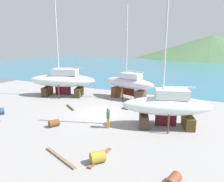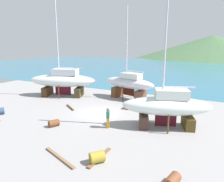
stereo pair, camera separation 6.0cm
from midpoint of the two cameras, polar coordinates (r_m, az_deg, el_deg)
ground_plane at (r=18.78m, az=-6.60°, el=-7.77°), size 46.19×46.19×0.00m
sea_water at (r=61.21m, az=17.06°, el=6.08°), size 134.53×67.63×0.01m
headland_hill at (r=116.89m, az=25.50°, el=8.36°), size 142.57×142.57×21.85m
sailboat_large_starboard at (r=17.02m, az=14.81°, el=-3.96°), size 7.41×4.63×11.59m
sailboat_far_slipway at (r=25.18m, az=4.54°, el=2.12°), size 7.17×3.57×10.90m
sailboat_mid_port at (r=27.24m, az=-13.47°, el=2.88°), size 8.98×5.47×12.45m
worker at (r=16.60m, az=-1.17°, el=-7.34°), size 0.40×0.50×1.65m
barrel_tipped_right at (r=17.71m, az=-15.80°, el=-8.53°), size 0.86×0.97×0.55m
barrel_rust_near at (r=12.30m, az=-4.14°, el=-17.72°), size 1.03×1.04×0.65m
barrel_rust_far at (r=21.66m, az=4.50°, el=-4.01°), size 0.73×0.98×0.64m
barrel_tipped_left at (r=20.99m, az=20.33°, el=-5.30°), size 0.86×0.92×0.67m
barrel_tar_black at (r=11.05m, az=16.35°, el=-22.55°), size 0.73×1.00×0.53m
barrel_ochre at (r=22.27m, az=16.88°, el=-3.75°), size 0.64×0.64×0.87m
timber_short_skew at (r=13.16m, az=-14.28°, el=-17.32°), size 2.97×1.24×0.10m
timber_plank_far at (r=12.80m, az=-3.42°, el=-17.83°), size 0.27×2.41×0.10m
timber_short_cross at (r=22.25m, az=-11.50°, el=-4.41°), size 1.83×1.33×0.16m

